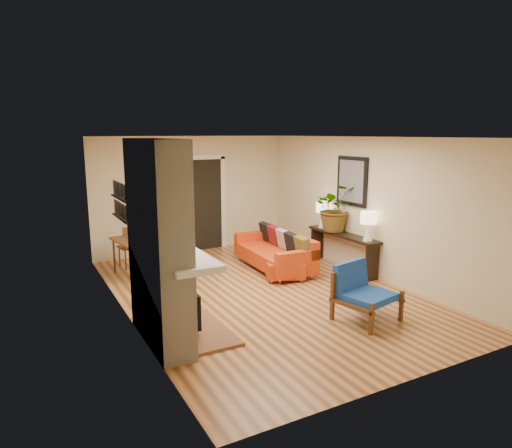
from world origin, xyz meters
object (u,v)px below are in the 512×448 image
object	(u,v)px
lamp_far	(323,211)
houseplant	(336,208)
ottoman	(284,268)
console_table	(343,241)
sofa	(277,251)
lamp_near	(368,223)
blue_chair	(361,289)
dining_table	(138,246)

from	to	relation	value
lamp_far	houseplant	distance (m)	0.44
lamp_far	ottoman	bearing A→B (deg)	-154.71
ottoman	console_table	bearing A→B (deg)	-1.69
sofa	lamp_near	world-z (taller)	lamp_near
ottoman	houseplant	size ratio (longest dim) A/B	0.91
sofa	blue_chair	xyz separation A→B (m)	(-0.22, -2.73, 0.09)
blue_chair	lamp_near	bearing A→B (deg)	45.76
dining_table	lamp_far	xyz separation A→B (m)	(3.65, -0.88, 0.50)
lamp_near	houseplant	distance (m)	0.96
dining_table	lamp_near	distance (m)	4.32
blue_chair	lamp_near	distance (m)	2.01
ottoman	lamp_near	size ratio (longest dim) A/B	1.62
lamp_far	houseplant	size ratio (longest dim) A/B	0.56
console_table	lamp_far	distance (m)	0.83
ottoman	console_table	world-z (taller)	console_table
dining_table	lamp_near	world-z (taller)	lamp_near
dining_table	blue_chair	bearing A→B (deg)	-57.38
blue_chair	lamp_far	bearing A→B (deg)	64.06
houseplant	lamp_far	bearing A→B (deg)	88.63
sofa	dining_table	bearing A→B (deg)	160.69
console_table	ottoman	bearing A→B (deg)	178.31
lamp_near	lamp_far	xyz separation A→B (m)	(0.00, 1.37, 0.00)
console_table	lamp_near	size ratio (longest dim) A/B	3.43
sofa	dining_table	xyz separation A→B (m)	(-2.54, 0.89, 0.22)
ottoman	dining_table	distance (m)	2.79
sofa	console_table	world-z (taller)	sofa
sofa	ottoman	distance (m)	0.67
sofa	lamp_far	bearing A→B (deg)	0.59
blue_chair	dining_table	size ratio (longest dim) A/B	0.57
sofa	console_table	bearing A→B (deg)	-30.52
lamp_far	dining_table	bearing A→B (deg)	166.49
dining_table	houseplant	bearing A→B (deg)	-19.60
console_table	blue_chair	bearing A→B (deg)	-122.74
lamp_near	lamp_far	size ratio (longest dim) A/B	1.00
sofa	ottoman	bearing A→B (deg)	-109.38
sofa	houseplant	bearing A→B (deg)	-20.28
blue_chair	console_table	bearing A→B (deg)	57.26
ottoman	lamp_far	xyz separation A→B (m)	(1.33, 0.63, 0.87)
sofa	console_table	distance (m)	1.31
ottoman	sofa	bearing A→B (deg)	70.62
lamp_far	houseplant	bearing A→B (deg)	-91.37
console_table	dining_table	bearing A→B (deg)	157.06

